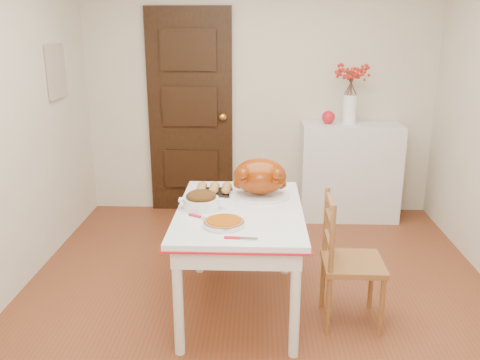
{
  "coord_description": "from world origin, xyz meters",
  "views": [
    {
      "loc": [
        -0.01,
        -3.12,
        1.87
      ],
      "look_at": [
        -0.13,
        0.04,
        0.91
      ],
      "focal_mm": 37.94,
      "sensor_mm": 36.0,
      "label": 1
    }
  ],
  "objects_px": {
    "sideboard": "(349,171)",
    "kitchen_table": "(240,259)",
    "chair_oak": "(353,260)",
    "pumpkin_pie": "(224,222)",
    "turkey_platter": "(260,178)"
  },
  "relations": [
    {
      "from": "kitchen_table",
      "to": "pumpkin_pie",
      "type": "bearing_deg",
      "value": -105.31
    },
    {
      "from": "sideboard",
      "to": "kitchen_table",
      "type": "xyz_separation_m",
      "value": [
        -1.03,
        -1.79,
        -0.12
      ]
    },
    {
      "from": "chair_oak",
      "to": "pumpkin_pie",
      "type": "height_order",
      "value": "chair_oak"
    },
    {
      "from": "sideboard",
      "to": "pumpkin_pie",
      "type": "height_order",
      "value": "sideboard"
    },
    {
      "from": "chair_oak",
      "to": "turkey_platter",
      "type": "xyz_separation_m",
      "value": [
        -0.6,
        0.37,
        0.43
      ]
    },
    {
      "from": "sideboard",
      "to": "turkey_platter",
      "type": "height_order",
      "value": "turkey_platter"
    },
    {
      "from": "sideboard",
      "to": "pumpkin_pie",
      "type": "xyz_separation_m",
      "value": [
        -1.11,
        -2.09,
        0.27
      ]
    },
    {
      "from": "sideboard",
      "to": "chair_oak",
      "type": "height_order",
      "value": "sideboard"
    },
    {
      "from": "chair_oak",
      "to": "turkey_platter",
      "type": "relative_size",
      "value": 2.03
    },
    {
      "from": "turkey_platter",
      "to": "chair_oak",
      "type": "bearing_deg",
      "value": -29.85
    },
    {
      "from": "kitchen_table",
      "to": "pumpkin_pie",
      "type": "height_order",
      "value": "pumpkin_pie"
    },
    {
      "from": "turkey_platter",
      "to": "pumpkin_pie",
      "type": "relative_size",
      "value": 1.74
    },
    {
      "from": "chair_oak",
      "to": "sideboard",
      "type": "bearing_deg",
      "value": -8.01
    },
    {
      "from": "kitchen_table",
      "to": "chair_oak",
      "type": "relative_size",
      "value": 1.4
    },
    {
      "from": "sideboard",
      "to": "turkey_platter",
      "type": "xyz_separation_m",
      "value": [
        -0.9,
        -1.55,
        0.38
      ]
    }
  ]
}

